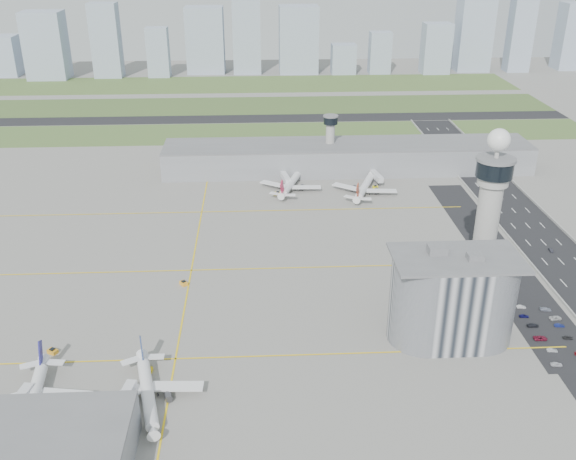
{
  "coord_description": "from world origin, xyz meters",
  "views": [
    {
      "loc": [
        -12.04,
        -202.63,
        126.51
      ],
      "look_at": [
        0.0,
        35.0,
        15.0
      ],
      "focal_mm": 40.0,
      "sensor_mm": 36.0,
      "label": 1
    }
  ],
  "objects_px": {
    "car_lot_2": "(540,338)",
    "car_lot_5": "(521,307)",
    "control_tower": "(489,207)",
    "jet_bridge_far_1": "(372,174)",
    "tug_2": "(147,370)",
    "car_lot_8": "(568,338)",
    "secondary_tower": "(330,138)",
    "tug_4": "(278,193)",
    "tug_3": "(184,283)",
    "car_lot_1": "(552,350)",
    "car_hw_2": "(500,182)",
    "car_hw_4": "(447,151)",
    "jet_bridge_far_0": "(283,176)",
    "airplane_far_b": "(365,182)",
    "car_lot_4": "(524,316)",
    "car_lot_10": "(555,318)",
    "tug_1": "(53,351)",
    "airplane_near_b": "(31,393)",
    "car_hw_1": "(551,250)",
    "car_lot_0": "(556,364)",
    "car_lot_9": "(559,325)",
    "jet_bridge_near_2": "(116,419)",
    "jet_bridge_near_1": "(6,423)",
    "airplane_near_c": "(147,387)",
    "tug_5": "(375,187)",
    "car_lot_3": "(533,325)",
    "admin_building": "(452,298)",
    "airplane_far_a": "(291,179)",
    "car_lot_11": "(546,309)"
  },
  "relations": [
    {
      "from": "car_lot_2",
      "to": "car_lot_5",
      "type": "relative_size",
      "value": 1.42
    },
    {
      "from": "control_tower",
      "to": "jet_bridge_far_1",
      "type": "height_order",
      "value": "control_tower"
    },
    {
      "from": "tug_2",
      "to": "car_lot_8",
      "type": "height_order",
      "value": "tug_2"
    },
    {
      "from": "car_lot_5",
      "to": "secondary_tower",
      "type": "bearing_deg",
      "value": 25.74
    },
    {
      "from": "control_tower",
      "to": "secondary_tower",
      "type": "bearing_deg",
      "value": 106.48
    },
    {
      "from": "tug_4",
      "to": "car_lot_8",
      "type": "bearing_deg",
      "value": 47.96
    },
    {
      "from": "control_tower",
      "to": "tug_3",
      "type": "bearing_deg",
      "value": 174.89
    },
    {
      "from": "secondary_tower",
      "to": "car_lot_1",
      "type": "distance_m",
      "value": 191.04
    },
    {
      "from": "car_hw_2",
      "to": "car_hw_4",
      "type": "xyz_separation_m",
      "value": [
        -13.88,
        56.12,
        -0.02
      ]
    },
    {
      "from": "secondary_tower",
      "to": "jet_bridge_far_0",
      "type": "relative_size",
      "value": 2.28
    },
    {
      "from": "secondary_tower",
      "to": "jet_bridge_far_1",
      "type": "height_order",
      "value": "secondary_tower"
    },
    {
      "from": "car_hw_2",
      "to": "airplane_far_b",
      "type": "bearing_deg",
      "value": 179.83
    },
    {
      "from": "car_lot_4",
      "to": "car_lot_10",
      "type": "relative_size",
      "value": 0.76
    },
    {
      "from": "tug_1",
      "to": "car_lot_2",
      "type": "height_order",
      "value": "tug_1"
    },
    {
      "from": "car_lot_10",
      "to": "airplane_near_b",
      "type": "bearing_deg",
      "value": 97.36
    },
    {
      "from": "tug_1",
      "to": "car_hw_1",
      "type": "height_order",
      "value": "tug_1"
    },
    {
      "from": "car_lot_5",
      "to": "airplane_far_b",
      "type": "bearing_deg",
      "value": 25.15
    },
    {
      "from": "tug_2",
      "to": "car_lot_8",
      "type": "xyz_separation_m",
      "value": [
        140.6,
        10.95,
        -0.33
      ]
    },
    {
      "from": "car_hw_1",
      "to": "car_lot_0",
      "type": "bearing_deg",
      "value": -109.75
    },
    {
      "from": "tug_2",
      "to": "car_lot_2",
      "type": "height_order",
      "value": "tug_2"
    },
    {
      "from": "jet_bridge_far_0",
      "to": "car_lot_9",
      "type": "bearing_deg",
      "value": 21.2
    },
    {
      "from": "jet_bridge_near_2",
      "to": "car_lot_9",
      "type": "bearing_deg",
      "value": -63.6
    },
    {
      "from": "jet_bridge_near_1",
      "to": "car_lot_0",
      "type": "bearing_deg",
      "value": -72.7
    },
    {
      "from": "tug_3",
      "to": "car_hw_2",
      "type": "relative_size",
      "value": 0.69
    },
    {
      "from": "secondary_tower",
      "to": "car_lot_8",
      "type": "distance_m",
      "value": 187.21
    },
    {
      "from": "jet_bridge_far_0",
      "to": "tug_3",
      "type": "distance_m",
      "value": 122.03
    },
    {
      "from": "jet_bridge_near_2",
      "to": "car_lot_0",
      "type": "relative_size",
      "value": 3.77
    },
    {
      "from": "airplane_near_c",
      "to": "tug_1",
      "type": "xyz_separation_m",
      "value": [
        -35.08,
        25.92,
        -4.65
      ]
    },
    {
      "from": "tug_5",
      "to": "car_lot_3",
      "type": "height_order",
      "value": "tug_5"
    },
    {
      "from": "car_lot_4",
      "to": "car_lot_10",
      "type": "distance_m",
      "value": 10.94
    },
    {
      "from": "car_lot_1",
      "to": "car_lot_10",
      "type": "xyz_separation_m",
      "value": [
        9.38,
        18.89,
        0.06
      ]
    },
    {
      "from": "car_lot_9",
      "to": "car_hw_1",
      "type": "height_order",
      "value": "car_hw_1"
    },
    {
      "from": "car_lot_2",
      "to": "car_hw_1",
      "type": "height_order",
      "value": "car_lot_2"
    },
    {
      "from": "airplane_near_b",
      "to": "car_hw_2",
      "type": "bearing_deg",
      "value": 124.01
    },
    {
      "from": "tug_4",
      "to": "car_lot_10",
      "type": "xyz_separation_m",
      "value": [
        95.17,
        -124.06,
        -0.36
      ]
    },
    {
      "from": "car_lot_5",
      "to": "jet_bridge_far_1",
      "type": "bearing_deg",
      "value": 19.7
    },
    {
      "from": "jet_bridge_near_2",
      "to": "tug_1",
      "type": "height_order",
      "value": "jet_bridge_near_2"
    },
    {
      "from": "jet_bridge_far_0",
      "to": "car_hw_4",
      "type": "bearing_deg",
      "value": 103.46
    },
    {
      "from": "admin_building",
      "to": "airplane_far_a",
      "type": "distance_m",
      "value": 148.58
    },
    {
      "from": "tug_1",
      "to": "car_hw_1",
      "type": "xyz_separation_m",
      "value": [
        195.3,
        64.06,
        -0.34
      ]
    },
    {
      "from": "car_lot_11",
      "to": "jet_bridge_near_2",
      "type": "bearing_deg",
      "value": 119.83
    },
    {
      "from": "tug_3",
      "to": "tug_4",
      "type": "xyz_separation_m",
      "value": [
        40.34,
        92.47,
        0.06
      ]
    },
    {
      "from": "tug_1",
      "to": "car_lot_2",
      "type": "distance_m",
      "value": 163.76
    },
    {
      "from": "tug_5",
      "to": "car_lot_3",
      "type": "relative_size",
      "value": 0.71
    },
    {
      "from": "car_lot_3",
      "to": "car_lot_11",
      "type": "distance_m",
      "value": 13.5
    },
    {
      "from": "airplane_near_c",
      "to": "jet_bridge_near_1",
      "type": "height_order",
      "value": "airplane_near_c"
    },
    {
      "from": "car_lot_2",
      "to": "secondary_tower",
      "type": "bearing_deg",
      "value": 17.99
    },
    {
      "from": "car_hw_2",
      "to": "car_lot_10",
      "type": "bearing_deg",
      "value": -108.96
    },
    {
      "from": "tug_2",
      "to": "control_tower",
      "type": "bearing_deg",
      "value": -68.85
    },
    {
      "from": "jet_bridge_far_0",
      "to": "tug_2",
      "type": "xyz_separation_m",
      "value": [
        -50.02,
        -168.44,
        -1.95
      ]
    }
  ]
}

